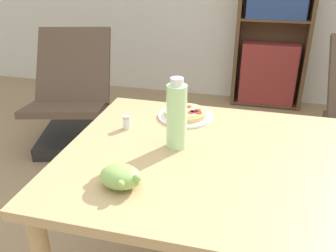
% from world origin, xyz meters
% --- Properties ---
extents(dining_table, '(1.36, 0.90, 0.77)m').
position_xyz_m(dining_table, '(0.11, -0.02, 0.67)').
color(dining_table, tan).
rests_on(dining_table, ground_plane).
extents(pizza_on_plate, '(0.24, 0.24, 0.04)m').
position_xyz_m(pizza_on_plate, '(-0.19, 0.28, 0.78)').
color(pizza_on_plate, white).
rests_on(pizza_on_plate, dining_table).
extents(grape_bunch, '(0.14, 0.12, 0.07)m').
position_xyz_m(grape_bunch, '(-0.28, -0.28, 0.80)').
color(grape_bunch, '#93BC5B').
rests_on(grape_bunch, dining_table).
extents(drink_bottle, '(0.07, 0.07, 0.27)m').
position_xyz_m(drink_bottle, '(-0.17, 0.01, 0.89)').
color(drink_bottle, '#B7EAA3').
rests_on(drink_bottle, dining_table).
extents(salt_shaker, '(0.03, 0.03, 0.06)m').
position_xyz_m(salt_shaker, '(-0.41, 0.11, 0.79)').
color(salt_shaker, white).
rests_on(salt_shaker, dining_table).
extents(lounge_chair_near, '(0.74, 0.88, 0.88)m').
position_xyz_m(lounge_chair_near, '(-1.30, 1.22, 0.29)').
color(lounge_chair_near, black).
rests_on(lounge_chair_near, ground_plane).
extents(bookshelf, '(0.69, 0.25, 1.72)m').
position_xyz_m(bookshelf, '(0.21, 2.47, 0.79)').
color(bookshelf, brown).
rests_on(bookshelf, ground_plane).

